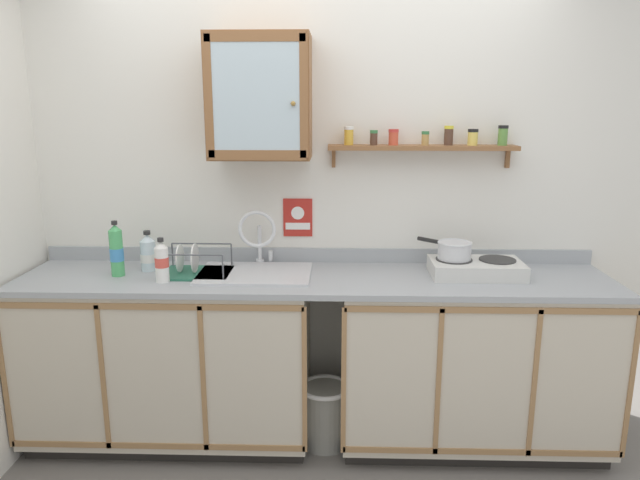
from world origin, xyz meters
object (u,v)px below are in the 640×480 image
object	(u,v)px
sink	(256,277)
bottle_water_clear_1	(148,253)
bottle_opaque_white_2	(162,262)
wall_cabinet	(260,97)
hot_plate_stove	(476,268)
trash_bin	(325,413)
bottle_soda_green_0	(117,251)
saucepan	(454,250)
dish_rack	(195,269)
warning_sign	(298,218)

from	to	relation	value
sink	bottle_water_clear_1	size ratio (longest dim) A/B	2.69
bottle_opaque_white_2	wall_cabinet	size ratio (longest dim) A/B	0.37
hot_plate_stove	wall_cabinet	world-z (taller)	wall_cabinet
bottle_water_clear_1	trash_bin	xyz separation A→B (m)	(0.95, -0.12, -0.86)
bottle_opaque_white_2	trash_bin	size ratio (longest dim) A/B	0.65
bottle_soda_green_0	wall_cabinet	bearing A→B (deg)	11.92
saucepan	bottle_opaque_white_2	size ratio (longest dim) A/B	1.17
dish_rack	trash_bin	bearing A→B (deg)	-4.85
warning_sign	bottle_opaque_white_2	bearing A→B (deg)	-148.04
hot_plate_stove	bottle_water_clear_1	distance (m)	1.74
bottle_water_clear_1	trash_bin	world-z (taller)	bottle_water_clear_1
bottle_opaque_white_2	wall_cabinet	bearing A→B (deg)	28.27
bottle_water_clear_1	dish_rack	distance (m)	0.28
bottle_opaque_white_2	trash_bin	distance (m)	1.20
dish_rack	wall_cabinet	bearing A→B (deg)	18.99
wall_cabinet	trash_bin	world-z (taller)	wall_cabinet
saucepan	warning_sign	world-z (taller)	warning_sign
dish_rack	wall_cabinet	xyz separation A→B (m)	(0.35, 0.12, 0.88)
saucepan	warning_sign	xyz separation A→B (m)	(-0.83, 0.23, 0.12)
sink	dish_rack	world-z (taller)	sink
bottle_soda_green_0	wall_cabinet	size ratio (longest dim) A/B	0.47
trash_bin	saucepan	bearing A→B (deg)	8.54
sink	warning_sign	bearing A→B (deg)	49.90
sink	bottle_soda_green_0	world-z (taller)	sink
dish_rack	warning_sign	xyz separation A→B (m)	(0.53, 0.27, 0.22)
warning_sign	bottle_soda_green_0	bearing A→B (deg)	-161.48
saucepan	bottle_soda_green_0	world-z (taller)	bottle_soda_green_0
bottle_water_clear_1	warning_sign	size ratio (longest dim) A/B	1.02
sink	bottle_water_clear_1	world-z (taller)	sink
saucepan	wall_cabinet	size ratio (longest dim) A/B	0.43
sink	dish_rack	distance (m)	0.32
bottle_soda_green_0	dish_rack	world-z (taller)	bottle_soda_green_0
hot_plate_stove	trash_bin	bearing A→B (deg)	-174.36
sink	bottle_soda_green_0	xyz separation A→B (m)	(-0.71, -0.06, 0.15)
sink	bottle_opaque_white_2	bearing A→B (deg)	-160.29
saucepan	dish_rack	bearing A→B (deg)	-178.22
sink	warning_sign	size ratio (longest dim) A/B	2.73
hot_plate_stove	bottle_opaque_white_2	xyz separation A→B (m)	(-1.61, -0.16, 0.06)
hot_plate_stove	dish_rack	bearing A→B (deg)	-179.26
bottle_opaque_white_2	dish_rack	distance (m)	0.20
dish_rack	warning_sign	distance (m)	0.63
warning_sign	trash_bin	size ratio (longest dim) A/B	0.62
hot_plate_stove	warning_sign	distance (m)	1.00
hot_plate_stove	bottle_water_clear_1	bearing A→B (deg)	178.45
warning_sign	bottle_water_clear_1	bearing A→B (deg)	-165.44
saucepan	bottle_soda_green_0	size ratio (longest dim) A/B	0.91
bottle_soda_green_0	trash_bin	distance (m)	1.41
bottle_water_clear_1	bottle_opaque_white_2	size ratio (longest dim) A/B	0.96
bottle_water_clear_1	bottle_opaque_white_2	xyz separation A→B (m)	(0.13, -0.20, 0.01)
bottle_soda_green_0	bottle_opaque_white_2	xyz separation A→B (m)	(0.27, -0.10, -0.03)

